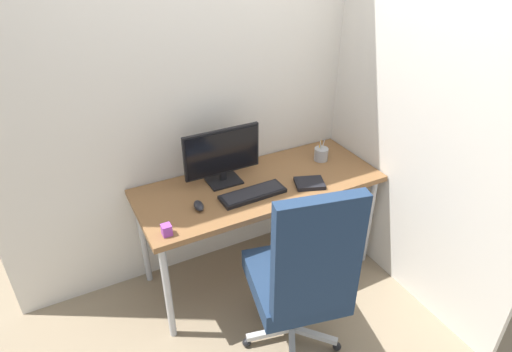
{
  "coord_description": "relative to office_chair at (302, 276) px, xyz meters",
  "views": [
    {
      "loc": [
        -1.09,
        -2.04,
        2.16
      ],
      "look_at": [
        -0.06,
        -0.06,
        0.82
      ],
      "focal_mm": 30.46,
      "sensor_mm": 36.0,
      "label": 1
    }
  ],
  "objects": [
    {
      "name": "pen_holder",
      "position": [
        0.63,
        0.76,
        0.19
      ],
      "size": [
        0.09,
        0.09,
        0.16
      ],
      "color": "#9EA0A5",
      "rests_on": "desk"
    },
    {
      "name": "desk",
      "position": [
        0.12,
        0.69,
        0.08
      ],
      "size": [
        1.54,
        0.62,
        0.72
      ],
      "color": "brown",
      "rests_on": "ground_plane"
    },
    {
      "name": "mouse",
      "position": [
        -0.32,
        0.61,
        0.17
      ],
      "size": [
        0.06,
        0.11,
        0.04
      ],
      "primitive_type": "ellipsoid",
      "rotation": [
        0.0,
        0.0,
        -0.1
      ],
      "color": "black",
      "rests_on": "desk"
    },
    {
      "name": "wall_back",
      "position": [
        0.12,
        1.03,
        0.83
      ],
      "size": [
        3.03,
        0.04,
        2.8
      ],
      "primitive_type": "cube",
      "color": "silver",
      "rests_on": "ground_plane"
    },
    {
      "name": "monitor",
      "position": [
        -0.07,
        0.82,
        0.33
      ],
      "size": [
        0.49,
        0.16,
        0.35
      ],
      "color": "black",
      "rests_on": "desk"
    },
    {
      "name": "ground_plane",
      "position": [
        0.12,
        0.69,
        -0.57
      ],
      "size": [
        8.0,
        8.0,
        0.0
      ],
      "primitive_type": "plane",
      "color": "gray"
    },
    {
      "name": "notebook",
      "position": [
        0.38,
        0.53,
        0.16
      ],
      "size": [
        0.21,
        0.19,
        0.03
      ],
      "primitive_type": "cube",
      "rotation": [
        0.0,
        0.0,
        -0.36
      ],
      "color": "black",
      "rests_on": "desk"
    },
    {
      "name": "desk_clamp_accessory",
      "position": [
        -0.55,
        0.46,
        0.18
      ],
      "size": [
        0.05,
        0.05,
        0.06
      ],
      "primitive_type": "cube",
      "color": "purple",
      "rests_on": "desk"
    },
    {
      "name": "wall_side_right",
      "position": [
        0.92,
        0.48,
        0.83
      ],
      "size": [
        0.04,
        2.11,
        2.8
      ],
      "primitive_type": "cube",
      "color": "silver",
      "rests_on": "ground_plane"
    },
    {
      "name": "office_chair",
      "position": [
        0.0,
        0.0,
        0.0
      ],
      "size": [
        0.58,
        0.63,
        1.15
      ],
      "color": "black",
      "rests_on": "ground_plane"
    },
    {
      "name": "keyboard",
      "position": [
        0.02,
        0.58,
        0.16
      ],
      "size": [
        0.41,
        0.15,
        0.03
      ],
      "color": "black",
      "rests_on": "desk"
    }
  ]
}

